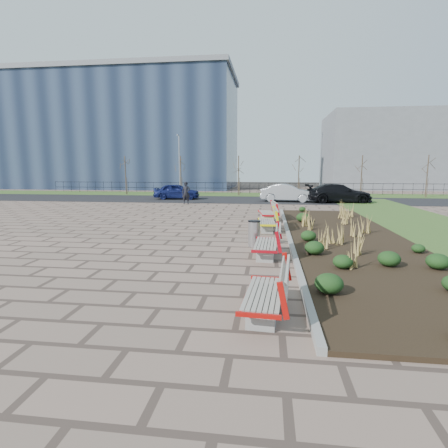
# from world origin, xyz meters

# --- Properties ---
(ground) EXTENTS (120.00, 120.00, 0.00)m
(ground) POSITION_xyz_m (0.00, 0.00, 0.00)
(ground) COLOR #796053
(ground) RESTS_ON ground
(planting_bed) EXTENTS (4.50, 18.00, 0.10)m
(planting_bed) POSITION_xyz_m (6.25, 5.00, 0.05)
(planting_bed) COLOR black
(planting_bed) RESTS_ON ground
(planting_curb) EXTENTS (0.16, 18.00, 0.15)m
(planting_curb) POSITION_xyz_m (3.92, 5.00, 0.07)
(planting_curb) COLOR gray
(planting_curb) RESTS_ON ground
(grass_verge_far) EXTENTS (80.00, 5.00, 0.04)m
(grass_verge_far) POSITION_xyz_m (0.00, 28.00, 0.02)
(grass_verge_far) COLOR #33511E
(grass_verge_far) RESTS_ON ground
(road) EXTENTS (80.00, 7.00, 0.02)m
(road) POSITION_xyz_m (0.00, 22.00, 0.01)
(road) COLOR black
(road) RESTS_ON ground
(bench_a) EXTENTS (1.06, 2.17, 1.00)m
(bench_a) POSITION_xyz_m (3.00, -2.53, 0.50)
(bench_a) COLOR #B8100C
(bench_a) RESTS_ON ground
(bench_b) EXTENTS (0.98, 2.13, 1.00)m
(bench_b) POSITION_xyz_m (3.00, 2.03, 0.50)
(bench_b) COLOR #AB0B16
(bench_b) RESTS_ON ground
(bench_c) EXTENTS (0.98, 2.13, 1.00)m
(bench_c) POSITION_xyz_m (3.00, 6.80, 0.50)
(bench_c) COLOR #FEF40D
(bench_c) RESTS_ON ground
(bench_d) EXTENTS (1.18, 2.20, 1.00)m
(bench_d) POSITION_xyz_m (3.00, 9.88, 0.50)
(bench_d) COLOR red
(bench_d) RESTS_ON ground
(litter_bin) EXTENTS (0.44, 0.44, 0.95)m
(litter_bin) POSITION_xyz_m (2.55, 3.51, 0.47)
(litter_bin) COLOR #B2B2B7
(litter_bin) RESTS_ON ground
(pedestrian) EXTENTS (0.72, 0.54, 1.76)m
(pedestrian) POSITION_xyz_m (-3.40, 17.80, 0.88)
(pedestrian) COLOR black
(pedestrian) RESTS_ON ground
(car_blue) EXTENTS (4.21, 1.94, 1.40)m
(car_blue) POSITION_xyz_m (-5.21, 21.79, 0.72)
(car_blue) COLOR #121A50
(car_blue) RESTS_ON road
(car_silver) EXTENTS (4.53, 1.79, 1.47)m
(car_silver) POSITION_xyz_m (4.62, 20.68, 0.75)
(car_silver) COLOR #9B9DA2
(car_silver) RESTS_ON road
(car_black) EXTENTS (5.41, 2.54, 1.53)m
(car_black) POSITION_xyz_m (8.77, 20.46, 0.78)
(car_black) COLOR black
(car_black) RESTS_ON road
(tree_a) EXTENTS (1.40, 1.40, 4.00)m
(tree_a) POSITION_xyz_m (-12.00, 26.50, 2.04)
(tree_a) COLOR #4C3D2D
(tree_a) RESTS_ON grass_verge_far
(tree_b) EXTENTS (1.40, 1.40, 4.00)m
(tree_b) POSITION_xyz_m (-6.00, 26.50, 2.04)
(tree_b) COLOR #4C3D2D
(tree_b) RESTS_ON grass_verge_far
(tree_c) EXTENTS (1.40, 1.40, 4.00)m
(tree_c) POSITION_xyz_m (0.00, 26.50, 2.04)
(tree_c) COLOR #4C3D2D
(tree_c) RESTS_ON grass_verge_far
(tree_d) EXTENTS (1.40, 1.40, 4.00)m
(tree_d) POSITION_xyz_m (6.00, 26.50, 2.04)
(tree_d) COLOR #4C3D2D
(tree_d) RESTS_ON grass_verge_far
(tree_e) EXTENTS (1.40, 1.40, 4.00)m
(tree_e) POSITION_xyz_m (12.00, 26.50, 2.04)
(tree_e) COLOR #4C3D2D
(tree_e) RESTS_ON grass_verge_far
(tree_f) EXTENTS (1.40, 1.40, 4.00)m
(tree_f) POSITION_xyz_m (18.00, 26.50, 2.04)
(tree_f) COLOR #4C3D2D
(tree_f) RESTS_ON grass_verge_far
(lamp_west) EXTENTS (0.24, 0.60, 6.00)m
(lamp_west) POSITION_xyz_m (-6.00, 26.00, 3.04)
(lamp_west) COLOR gray
(lamp_west) RESTS_ON grass_verge_far
(lamp_east) EXTENTS (0.24, 0.60, 6.00)m
(lamp_east) POSITION_xyz_m (8.00, 26.00, 3.04)
(lamp_east) COLOR gray
(lamp_east) RESTS_ON grass_verge_far
(railing_fence) EXTENTS (44.00, 0.10, 1.20)m
(railing_fence) POSITION_xyz_m (0.00, 29.50, 0.64)
(railing_fence) COLOR black
(railing_fence) RESTS_ON grass_verge_far
(building_glass) EXTENTS (40.00, 14.00, 15.00)m
(building_glass) POSITION_xyz_m (-22.00, 40.00, 7.50)
(building_glass) COLOR #192338
(building_glass) RESTS_ON ground
(building_grey) EXTENTS (18.00, 12.00, 10.00)m
(building_grey) POSITION_xyz_m (20.00, 42.00, 5.00)
(building_grey) COLOR slate
(building_grey) RESTS_ON ground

